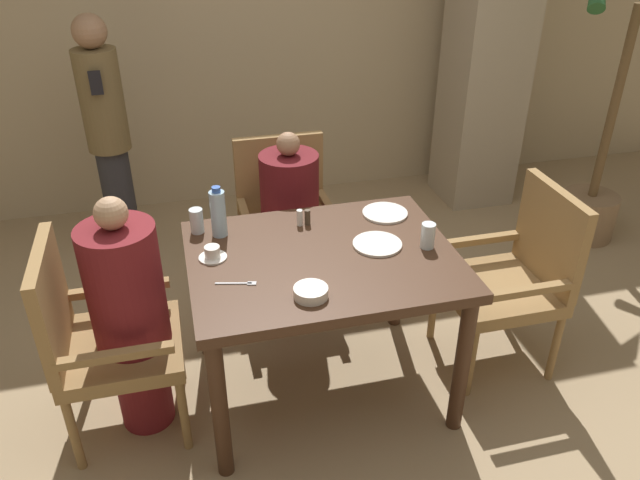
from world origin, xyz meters
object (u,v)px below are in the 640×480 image
plate_main_left (385,213)px  glass_tall_near (197,221)px  potted_palm (612,114)px  water_bottle (218,213)px  chair_right_side (516,272)px  chair_far_side (285,216)px  bowl_small (311,292)px  glass_tall_mid (428,236)px  diner_in_left_chair (131,316)px  diner_in_far_chair (290,222)px  plate_main_right (377,244)px  chair_left_side (98,335)px  teacup_with_saucer (212,254)px  standing_host (108,133)px

plate_main_left → glass_tall_near: glass_tall_near is taller
potted_palm → water_bottle: bearing=-164.4°
chair_right_side → plate_main_left: size_ratio=4.28×
chair_far_side → potted_palm: bearing=4.0°
potted_palm → bowl_small: bearing=-150.4°
plate_main_left → glass_tall_near: 0.92m
glass_tall_mid → diner_in_left_chair: bearing=177.8°
diner_in_far_chair → glass_tall_near: 0.70m
glass_tall_near → potted_palm: bearing=14.0°
bowl_small → water_bottle: bearing=116.7°
chair_far_side → glass_tall_mid: chair_far_side is taller
glass_tall_near → plate_main_right: bearing=-22.6°
chair_left_side → diner_in_far_chair: 1.23m
chair_right_side → teacup_with_saucer: (-1.47, 0.09, 0.28)m
diner_in_left_chair → standing_host: 1.67m
chair_far_side → water_bottle: water_bottle is taller
chair_right_side → plate_main_right: 0.78m
standing_host → teacup_with_saucer: (0.49, -1.56, -0.04)m
diner_in_far_chair → glass_tall_near: size_ratio=9.16×
plate_main_left → glass_tall_near: (-0.92, 0.05, 0.05)m
water_bottle → glass_tall_near: bearing=151.9°
plate_main_left → chair_left_side: bearing=-167.9°
diner_in_far_chair → chair_right_side: (1.00, -0.72, -0.04)m
plate_main_left → bowl_small: 0.79m
chair_right_side → bowl_small: bearing=-165.2°
potted_palm → glass_tall_mid: bearing=-148.0°
diner_in_far_chair → plate_main_left: 0.62m
water_bottle → glass_tall_mid: (0.89, -0.34, -0.06)m
chair_right_side → bowl_small: 1.19m
water_bottle → glass_tall_near: (-0.10, 0.05, -0.06)m
diner_in_far_chair → standing_host: (-0.97, 0.93, 0.28)m
plate_main_right → chair_left_side: bearing=-179.1°
potted_palm → plate_main_right: potted_palm is taller
chair_far_side → chair_right_side: same height
teacup_with_saucer → glass_tall_near: glass_tall_near is taller
potted_palm → glass_tall_mid: 2.02m
diner_in_left_chair → teacup_with_saucer: (0.38, 0.09, 0.20)m
diner_in_far_chair → potted_palm: size_ratio=0.49×
water_bottle → diner_in_far_chair: bearing=45.6°
diner_in_far_chair → potted_palm: 2.24m
plate_main_left → teacup_with_saucer: bearing=-166.7°
diner_in_left_chair → glass_tall_mid: (1.32, -0.05, 0.24)m
chair_left_side → bowl_small: chair_left_side is taller
chair_left_side → bowl_small: size_ratio=6.87×
chair_left_side → potted_palm: 3.36m
diner_in_far_chair → plate_main_left: size_ratio=4.84×
chair_right_side → plate_main_left: chair_right_side is taller
chair_left_side → diner_in_left_chair: 0.16m
plate_main_left → teacup_with_saucer: teacup_with_saucer is taller
chair_right_side → glass_tall_near: size_ratio=8.09×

